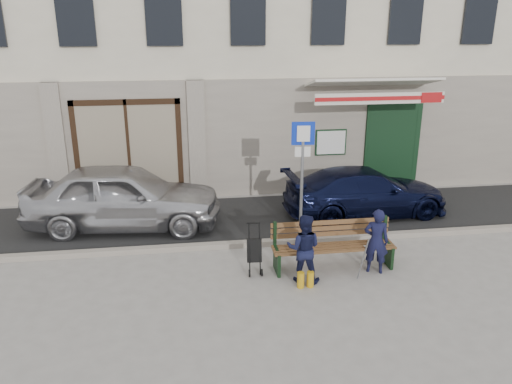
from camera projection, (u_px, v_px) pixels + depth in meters
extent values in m
plane|color=#9E9991|center=(283.00, 278.00, 9.46)|extent=(80.00, 80.00, 0.00)
cube|color=#282828|center=(258.00, 218.00, 12.36)|extent=(60.00, 3.20, 0.01)
cube|color=#9E9384|center=(269.00, 242.00, 10.84)|extent=(60.00, 0.18, 0.12)
cube|color=beige|center=(234.00, 10.00, 15.84)|extent=(20.00, 7.00, 10.00)
cube|color=#9E9384|center=(249.00, 139.00, 13.60)|extent=(20.00, 0.12, 3.20)
cube|color=maroon|center=(129.00, 144.00, 13.24)|extent=(2.50, 0.12, 2.00)
cube|color=black|center=(392.00, 145.00, 14.17)|extent=(1.60, 0.10, 2.60)
cube|color=black|center=(385.00, 145.00, 14.65)|extent=(1.25, 0.90, 2.40)
cube|color=white|center=(331.00, 142.00, 13.85)|extent=(0.80, 0.03, 0.65)
cube|color=white|center=(369.00, 83.00, 13.25)|extent=(3.40, 1.72, 0.42)
cube|color=white|center=(380.00, 98.00, 12.53)|extent=(3.40, 0.05, 0.28)
cube|color=#B11518|center=(381.00, 98.00, 12.51)|extent=(3.40, 0.02, 0.10)
imported|color=silver|center=(124.00, 196.00, 11.61)|extent=(4.63, 2.26, 1.52)
imported|color=black|center=(366.00, 192.00, 12.46)|extent=(4.20, 1.92, 1.19)
cylinder|color=gray|center=(302.00, 185.00, 10.77)|extent=(0.07, 0.07, 2.55)
cube|color=#0D29B6|center=(303.00, 133.00, 10.41)|extent=(0.49, 0.07, 0.49)
cube|color=white|center=(304.00, 134.00, 10.38)|extent=(0.28, 0.04, 0.33)
cube|color=white|center=(303.00, 152.00, 10.54)|extent=(0.33, 0.05, 0.22)
cube|color=brown|center=(334.00, 247.00, 9.69)|extent=(2.40, 0.50, 0.04)
cube|color=brown|center=(330.00, 228.00, 9.86)|extent=(2.40, 0.10, 0.36)
cube|color=black|center=(277.00, 261.00, 9.61)|extent=(0.06, 0.50, 0.45)
cube|color=black|center=(388.00, 254.00, 9.91)|extent=(0.06, 0.50, 0.45)
cube|color=white|center=(373.00, 246.00, 9.69)|extent=(0.34, 0.25, 0.11)
cylinder|color=gray|center=(363.00, 259.00, 9.09)|extent=(0.07, 0.34, 0.96)
cylinder|color=#C79514|center=(301.00, 280.00, 9.07)|extent=(0.13, 0.13, 0.30)
cylinder|color=#C79514|center=(310.00, 279.00, 9.09)|extent=(0.13, 0.13, 0.30)
imported|color=black|center=(376.00, 241.00, 9.49)|extent=(0.55, 0.46, 1.29)
imported|color=#131636|center=(304.00, 248.00, 9.16)|extent=(0.76, 0.67, 1.31)
cylinder|color=black|center=(249.00, 273.00, 9.48)|extent=(0.04, 0.14, 0.14)
cylinder|color=black|center=(262.00, 272.00, 9.51)|extent=(0.04, 0.14, 0.14)
cube|color=black|center=(254.00, 250.00, 9.56)|extent=(0.30, 0.27, 0.47)
cylinder|color=black|center=(253.00, 223.00, 9.51)|extent=(0.26, 0.04, 0.02)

